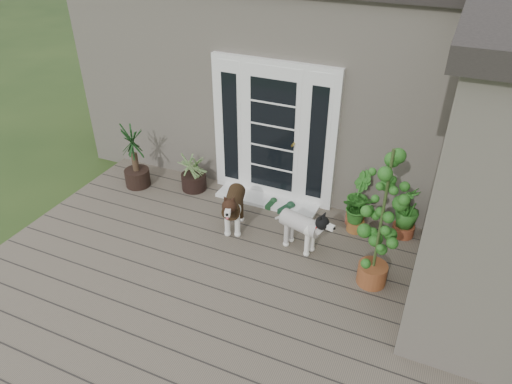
% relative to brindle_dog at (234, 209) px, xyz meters
% --- Properties ---
extents(deck, '(6.20, 4.60, 0.12)m').
position_rel_brindle_dog_xyz_m(deck, '(0.36, -1.19, -0.39)').
color(deck, '#6B5B4C').
rests_on(deck, ground).
extents(house_main, '(7.40, 4.00, 3.10)m').
position_rel_brindle_dog_xyz_m(house_main, '(0.36, 3.06, 1.10)').
color(house_main, '#665E54').
rests_on(house_main, ground).
extents(door_unit, '(1.90, 0.14, 2.15)m').
position_rel_brindle_dog_xyz_m(door_unit, '(0.16, 1.01, 0.75)').
color(door_unit, white).
rests_on(door_unit, deck).
extents(door_step, '(1.60, 0.40, 0.05)m').
position_rel_brindle_dog_xyz_m(door_step, '(0.16, 0.81, -0.30)').
color(door_step, white).
rests_on(door_step, deck).
extents(brindle_dog, '(0.55, 0.85, 0.65)m').
position_rel_brindle_dog_xyz_m(brindle_dog, '(0.00, 0.00, 0.00)').
color(brindle_dog, '#3C2815').
rests_on(brindle_dog, deck).
extents(white_dog, '(0.77, 0.48, 0.60)m').
position_rel_brindle_dog_xyz_m(white_dog, '(0.99, -0.05, -0.03)').
color(white_dog, white).
rests_on(white_dog, deck).
extents(spider_plant, '(0.73, 0.73, 0.71)m').
position_rel_brindle_dog_xyz_m(spider_plant, '(-1.06, 0.69, 0.03)').
color(spider_plant, '#8CAA69').
rests_on(spider_plant, deck).
extents(yucca, '(0.98, 0.98, 1.10)m').
position_rel_brindle_dog_xyz_m(yucca, '(-1.95, 0.41, 0.22)').
color(yucca, black).
rests_on(yucca, deck).
extents(herb_a, '(0.55, 0.55, 0.56)m').
position_rel_brindle_dog_xyz_m(herb_a, '(1.58, 0.64, -0.05)').
color(herb_a, '#1F5B1A').
rests_on(herb_a, deck).
extents(herb_b, '(0.46, 0.46, 0.61)m').
position_rel_brindle_dog_xyz_m(herb_b, '(1.53, 0.81, -0.02)').
color(herb_b, '#245016').
rests_on(herb_b, deck).
extents(herb_c, '(0.42, 0.42, 0.61)m').
position_rel_brindle_dog_xyz_m(herb_c, '(2.21, 0.81, -0.02)').
color(herb_c, '#275F1B').
rests_on(herb_c, deck).
extents(sapling, '(0.57, 0.57, 1.90)m').
position_rel_brindle_dog_xyz_m(sapling, '(2.01, -0.32, 0.62)').
color(sapling, '#1F4D16').
rests_on(sapling, deck).
extents(clog_left, '(0.15, 0.29, 0.08)m').
position_rel_brindle_dog_xyz_m(clog_left, '(0.27, 0.72, -0.29)').
color(clog_left, '#173A1D').
rests_on(clog_left, deck).
extents(clog_right, '(0.26, 0.36, 0.10)m').
position_rel_brindle_dog_xyz_m(clog_right, '(0.53, 0.69, -0.28)').
color(clog_right, '#163721').
rests_on(clog_right, deck).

